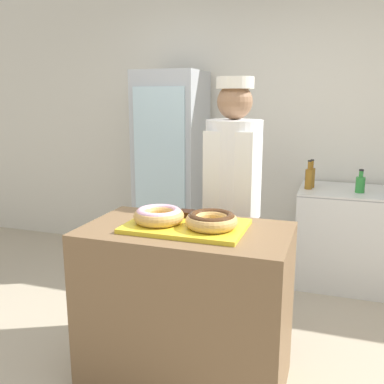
% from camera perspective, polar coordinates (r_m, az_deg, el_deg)
% --- Properties ---
extents(ground_plane, '(14.00, 14.00, 0.00)m').
position_cam_1_polar(ground_plane, '(2.74, -0.74, -23.68)').
color(ground_plane, '#B7A88E').
extents(wall_back, '(8.00, 0.06, 2.70)m').
position_cam_1_polar(wall_back, '(4.29, 8.88, 8.72)').
color(wall_back, silver).
rests_on(wall_back, ground_plane).
extents(display_counter, '(1.12, 0.64, 0.92)m').
position_cam_1_polar(display_counter, '(2.49, -0.77, -15.05)').
color(display_counter, brown).
rests_on(display_counter, ground_plane).
extents(serving_tray, '(0.64, 0.42, 0.02)m').
position_cam_1_polar(serving_tray, '(2.31, -0.80, -4.57)').
color(serving_tray, yellow).
rests_on(serving_tray, display_counter).
extents(donut_light_glaze, '(0.28, 0.28, 0.08)m').
position_cam_1_polar(donut_light_glaze, '(2.33, -4.45, -3.06)').
color(donut_light_glaze, tan).
rests_on(donut_light_glaze, serving_tray).
extents(donut_chocolate_glaze, '(0.28, 0.28, 0.08)m').
position_cam_1_polar(donut_chocolate_glaze, '(2.23, 2.61, -3.72)').
color(donut_chocolate_glaze, tan).
rests_on(donut_chocolate_glaze, serving_tray).
extents(brownie_back_left, '(0.08, 0.08, 0.03)m').
position_cam_1_polar(brownie_back_left, '(2.46, -0.78, -2.87)').
color(brownie_back_left, black).
rests_on(brownie_back_left, serving_tray).
extents(brownie_back_right, '(0.08, 0.08, 0.03)m').
position_cam_1_polar(brownie_back_right, '(2.43, 1.55, -3.08)').
color(brownie_back_right, black).
rests_on(brownie_back_right, serving_tray).
extents(baker_person, '(0.37, 0.37, 1.75)m').
position_cam_1_polar(baker_person, '(2.88, 5.42, -1.44)').
color(baker_person, '#4C4C51').
rests_on(baker_person, ground_plane).
extents(beverage_fridge, '(0.59, 0.61, 1.86)m').
position_cam_1_polar(beverage_fridge, '(4.16, -2.72, 2.96)').
color(beverage_fridge, '#ADB2B7').
rests_on(beverage_fridge, ground_plane).
extents(chest_freezer, '(0.85, 0.66, 0.85)m').
position_cam_1_polar(chest_freezer, '(4.01, 20.01, -5.60)').
color(chest_freezer, silver).
rests_on(chest_freezer, ground_plane).
extents(bottle_green, '(0.08, 0.08, 0.20)m').
position_cam_1_polar(bottle_green, '(3.80, 21.53, 1.04)').
color(bottle_green, '#2D8C38').
rests_on(bottle_green, chest_freezer).
extents(bottle_amber, '(0.06, 0.06, 0.25)m').
position_cam_1_polar(bottle_amber, '(3.81, 15.31, 1.82)').
color(bottle_amber, '#99661E').
rests_on(bottle_amber, chest_freezer).
extents(bottle_amber_b, '(0.06, 0.06, 0.25)m').
position_cam_1_polar(bottle_amber_b, '(3.89, 15.63, 1.99)').
color(bottle_amber_b, '#99661E').
rests_on(bottle_amber_b, chest_freezer).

